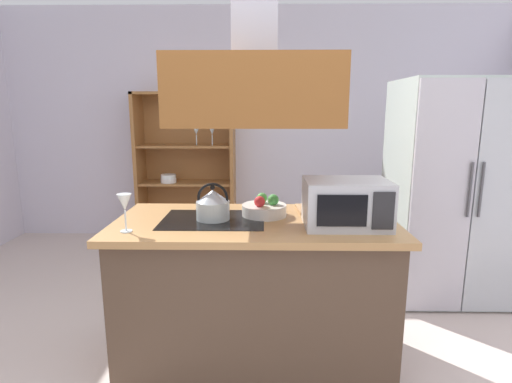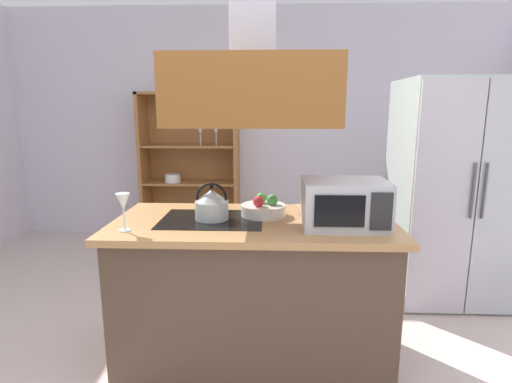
# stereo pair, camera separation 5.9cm
# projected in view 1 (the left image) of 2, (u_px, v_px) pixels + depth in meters

# --- Properties ---
(wall_back) EXTENTS (6.00, 0.12, 2.70)m
(wall_back) POSITION_uv_depth(u_px,v_px,m) (256.00, 125.00, 4.84)
(wall_back) COLOR silver
(wall_back) RESTS_ON ground
(kitchen_island) EXTENTS (1.65, 0.82, 0.90)m
(kitchen_island) POSITION_uv_depth(u_px,v_px,m) (255.00, 290.00, 2.46)
(kitchen_island) COLOR #503C2C
(kitchen_island) RESTS_ON ground
(range_hood) EXTENTS (0.90, 0.70, 1.25)m
(range_hood) POSITION_uv_depth(u_px,v_px,m) (255.00, 71.00, 2.20)
(range_hood) COLOR brown
(refrigerator) EXTENTS (0.90, 0.78, 1.77)m
(refrigerator) POSITION_uv_depth(u_px,v_px,m) (450.00, 191.00, 3.28)
(refrigerator) COLOR #B3C4B9
(refrigerator) RESTS_ON ground
(dish_cabinet) EXTENTS (1.13, 0.40, 1.73)m
(dish_cabinet) POSITION_uv_depth(u_px,v_px,m) (187.00, 177.00, 4.76)
(dish_cabinet) COLOR #9E6736
(dish_cabinet) RESTS_ON ground
(kettle) EXTENTS (0.20, 0.20, 0.22)m
(kettle) POSITION_uv_depth(u_px,v_px,m) (213.00, 204.00, 2.36)
(kettle) COLOR #B6C2BF
(kettle) RESTS_ON kitchen_island
(cutting_board) EXTENTS (0.35, 0.26, 0.02)m
(cutting_board) POSITION_uv_depth(u_px,v_px,m) (324.00, 209.00, 2.60)
(cutting_board) COLOR tan
(cutting_board) RESTS_ON kitchen_island
(microwave) EXTENTS (0.46, 0.35, 0.26)m
(microwave) POSITION_uv_depth(u_px,v_px,m) (346.00, 203.00, 2.23)
(microwave) COLOR #B7BABF
(microwave) RESTS_ON kitchen_island
(wine_glass_on_counter) EXTENTS (0.08, 0.08, 0.21)m
(wine_glass_on_counter) POSITION_uv_depth(u_px,v_px,m) (125.00, 204.00, 2.11)
(wine_glass_on_counter) COLOR silver
(wine_glass_on_counter) RESTS_ON kitchen_island
(fruit_bowl) EXTENTS (0.27, 0.27, 0.13)m
(fruit_bowl) POSITION_uv_depth(u_px,v_px,m) (264.00, 209.00, 2.46)
(fruit_bowl) COLOR silver
(fruit_bowl) RESTS_ON kitchen_island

